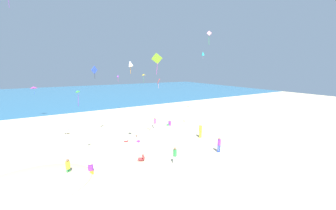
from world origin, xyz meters
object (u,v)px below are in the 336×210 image
(person_0, at_px, (169,123))
(kite_red, at_px, (159,82))
(cooler_box, at_px, (126,140))
(person_6, at_px, (155,122))
(kite_green, at_px, (77,92))
(beach_chair_near_camera, at_px, (68,131))
(kite_purple, at_px, (118,76))
(person_5, at_px, (175,155))
(beach_chair_mid_beach, at_px, (142,158))
(kite_white, at_px, (130,64))
(person_4, at_px, (91,169))
(kite_lime, at_px, (157,59))
(kite_blue, at_px, (94,70))
(person_7, at_px, (137,139))
(person_1, at_px, (68,167))
(person_3, at_px, (200,130))
(kite_teal, at_px, (203,54))
(kite_yellow, at_px, (143,75))
(kite_magenta, at_px, (34,87))
(person_2, at_px, (219,144))
(kite_pink, at_px, (209,34))

(person_0, distance_m, kite_red, 7.70)
(cooler_box, distance_m, person_6, 5.50)
(person_0, bearing_deg, kite_green, 49.07)
(beach_chair_near_camera, distance_m, kite_purple, 14.21)
(person_0, relative_size, person_5, 0.54)
(beach_chair_mid_beach, bearing_deg, kite_red, -100.64)
(kite_red, relative_size, kite_white, 0.91)
(person_0, relative_size, person_4, 0.99)
(kite_lime, xyz_separation_m, kite_blue, (-5.05, 5.39, -1.12))
(person_4, relative_size, kite_red, 0.72)
(person_7, relative_size, kite_lime, 0.37)
(beach_chair_near_camera, relative_size, person_7, 1.01)
(person_1, bearing_deg, person_5, -136.88)
(person_7, relative_size, kite_purple, 0.57)
(person_5, relative_size, kite_purple, 1.14)
(person_1, bearing_deg, kite_white, -100.23)
(person_3, bearing_deg, kite_green, 94.51)
(cooler_box, relative_size, kite_lime, 0.31)
(kite_purple, bearing_deg, kite_lime, -93.41)
(kite_teal, bearing_deg, kite_yellow, 141.48)
(kite_lime, relative_size, kite_magenta, 1.57)
(person_2, xyz_separation_m, kite_green, (-11.74, 4.78, 5.28))
(person_0, height_order, kite_yellow, kite_yellow)
(person_3, height_order, kite_red, kite_red)
(beach_chair_mid_beach, xyz_separation_m, kite_blue, (-2.18, 7.84, 7.68))
(kite_white, bearing_deg, kite_purple, 77.88)
(person_2, distance_m, kite_purple, 23.43)
(kite_red, bearing_deg, person_2, -68.82)
(person_1, relative_size, kite_green, 1.10)
(person_4, distance_m, kite_blue, 11.00)
(person_3, xyz_separation_m, person_7, (-6.99, 2.63, -0.69))
(beach_chair_mid_beach, bearing_deg, person_5, 167.24)
(person_0, bearing_deg, person_4, 58.26)
(person_4, relative_size, kite_blue, 0.58)
(kite_magenta, relative_size, kite_blue, 0.93)
(kite_magenta, xyz_separation_m, kite_blue, (6.99, -15.17, 2.85))
(person_1, xyz_separation_m, person_2, (13.02, -2.41, 0.01))
(beach_chair_near_camera, xyz_separation_m, kite_lime, (8.13, -9.07, 8.75))
(kite_pink, bearing_deg, beach_chair_near_camera, 145.09)
(person_4, distance_m, person_7, 7.06)
(person_1, xyz_separation_m, person_7, (7.11, 4.35, -0.59))
(person_4, xyz_separation_m, kite_green, (-0.29, 2.37, 5.87))
(kite_yellow, relative_size, kite_white, 1.28)
(beach_chair_near_camera, distance_m, kite_red, 13.21)
(person_0, xyz_separation_m, person_7, (-6.37, -3.52, -0.02))
(person_3, height_order, kite_blue, kite_blue)
(kite_pink, distance_m, kite_lime, 6.62)
(person_7, xyz_separation_m, kite_green, (-5.84, -1.98, 5.89))
(beach_chair_near_camera, xyz_separation_m, kite_yellow, (13.46, 6.89, 6.68))
(person_5, relative_size, kite_white, 1.20)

